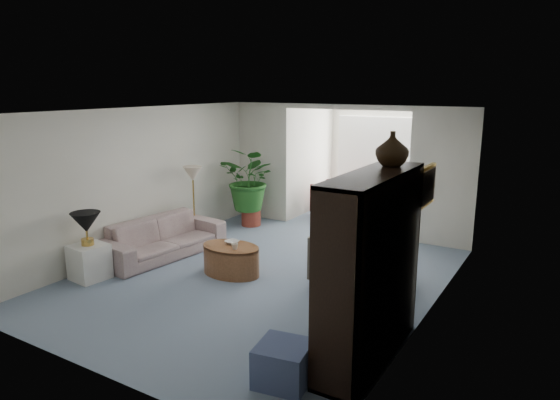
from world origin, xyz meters
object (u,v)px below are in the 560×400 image
Objects in this scene: sofa at (163,238)px; entertainment_cabinet at (370,268)px; side_table_dark at (396,267)px; table_lamp at (86,222)px; cabinet_urn at (392,149)px; coffee_table at (231,260)px; wingback_chair at (344,257)px; end_table at (89,262)px; coffee_cup at (235,246)px; framed_picture at (428,186)px; coffee_bowl at (232,242)px; sunroom_chair_blue at (398,207)px; ottoman at (284,364)px; floor_lamp at (193,174)px; sunroom_table at (377,201)px; sunroom_chair_maroon at (334,198)px; plant_pot at (251,218)px.

sofa is 4.45m from entertainment_cabinet.
side_table_dark is at bearing 100.45° from entertainment_cabinet.
table_lamp is 1.19× the size of cabinet_urn.
wingback_chair is (1.62, 0.61, 0.16)m from coffee_table.
end_table is 1.44× the size of cabinet_urn.
end_table reaches higher than coffee_table.
coffee_cup is at bearing 32.38° from table_lamp.
table_lamp is (-4.64, -1.24, -0.82)m from framed_picture.
entertainment_cabinet is at bearing -25.27° from coffee_bowl.
sofa reaches higher than coffee_table.
coffee_table is 2.49m from side_table_dark.
sunroom_chair_blue is (-1.67, 4.19, -1.35)m from framed_picture.
table_lamp is 0.87× the size of ottoman.
sofa is 1.50m from coffee_table.
coffee_cup is (1.85, -1.23, -0.75)m from floor_lamp.
cabinet_urn reaches higher than coffee_bowl.
coffee_table is at bearing 36.83° from table_lamp.
sunroom_chair_blue is (2.97, 3.03, -0.90)m from floor_lamp.
coffee_table is 4.94m from sunroom_table.
sunroom_chair_maroon is (-3.17, 4.19, -1.33)m from framed_picture.
coffee_bowl is at bearing 135.65° from ottoman.
table_lamp is at bearing -140.22° from coffee_bowl.
ottoman is (3.89, -3.22, -1.05)m from floor_lamp.
sofa is 4.07× the size of side_table_dark.
sofa is 1.67m from coffee_cup.
sunroom_table is at bearing 83.90° from coffee_table.
coffee_bowl is at bearing 13.93° from wingback_chair.
framed_picture is 1.39× the size of floor_lamp.
ottoman is 6.70m from sunroom_chair_maroon.
cabinet_urn is 5.96m from sunroom_chair_maroon.
wingback_chair is at bearing 153.86° from framed_picture.
sunroom_table is (-2.19, 6.11, -0.76)m from entertainment_cabinet.
plant_pot is at bearing 137.73° from entertainment_cabinet.
coffee_bowl is at bearing 163.79° from cabinet_urn.
sofa is 4.67m from cabinet_urn.
side_table_dark is 0.27× the size of entertainment_cabinet.
sunroom_chair_maroon is (-2.94, 4.86, -1.82)m from cabinet_urn.
sofa is 2.38m from plant_pot.
floor_lamp is 3.57× the size of coffee_cup.
table_lamp is 1.22× the size of floor_lamp.
sofa reaches higher than sunroom_table.
sunroom_chair_maroon is 1.64× the size of sunroom_table.
ottoman is (-0.52, -1.39, -1.99)m from cabinet_urn.
framed_picture is at bearing -56.80° from side_table_dark.
sunroom_table is (2.22, 6.18, -0.63)m from table_lamp.
coffee_bowl is 0.26× the size of sunroom_chair_maroon.
sunroom_table is at bearing 109.67° from entertainment_cabinet.
coffee_cup is 0.27× the size of cabinet_urn.
cabinet_urn reaches higher than ottoman.
sunroom_table is at bearing 47.75° from sunroom_chair_blue.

